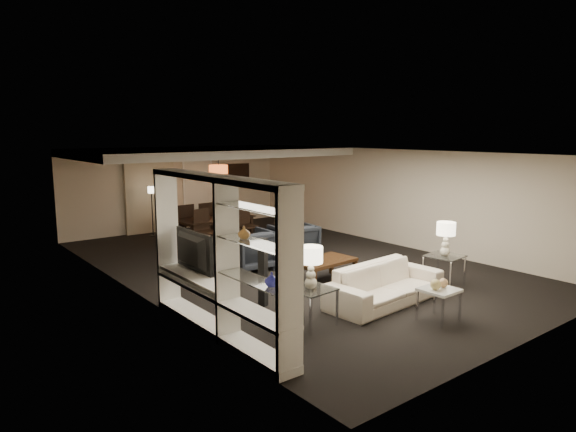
# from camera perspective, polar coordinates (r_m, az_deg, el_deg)

# --- Properties ---
(floor) EXTENTS (11.00, 11.00, 0.00)m
(floor) POSITION_cam_1_polar(r_m,az_deg,el_deg) (11.60, -0.00, -5.37)
(floor) COLOR black
(floor) RESTS_ON ground
(ceiling) EXTENTS (7.00, 11.00, 0.02)m
(ceiling) POSITION_cam_1_polar(r_m,az_deg,el_deg) (11.23, -0.00, 7.07)
(ceiling) COLOR silver
(ceiling) RESTS_ON ground
(wall_back) EXTENTS (7.00, 0.02, 2.50)m
(wall_back) POSITION_cam_1_polar(r_m,az_deg,el_deg) (16.00, -12.25, 3.06)
(wall_back) COLOR beige
(wall_back) RESTS_ON ground
(wall_front) EXTENTS (7.00, 0.02, 2.50)m
(wall_front) POSITION_cam_1_polar(r_m,az_deg,el_deg) (7.86, 25.62, -4.06)
(wall_front) COLOR beige
(wall_front) RESTS_ON ground
(wall_left) EXTENTS (0.02, 11.00, 2.50)m
(wall_left) POSITION_cam_1_polar(r_m,az_deg,el_deg) (9.62, -16.65, -1.21)
(wall_left) COLOR beige
(wall_left) RESTS_ON ground
(wall_right) EXTENTS (0.02, 11.00, 2.50)m
(wall_right) POSITION_cam_1_polar(r_m,az_deg,el_deg) (13.76, 11.56, 2.08)
(wall_right) COLOR beige
(wall_right) RESTS_ON ground
(ceiling_soffit) EXTENTS (7.00, 4.00, 0.20)m
(ceiling_soffit) POSITION_cam_1_polar(r_m,az_deg,el_deg) (14.15, -8.84, 7.03)
(ceiling_soffit) COLOR silver
(ceiling_soffit) RESTS_ON ceiling
(curtains) EXTENTS (1.50, 0.12, 2.40)m
(curtains) POSITION_cam_1_polar(r_m,az_deg,el_deg) (15.57, -15.09, 2.59)
(curtains) COLOR beige
(curtains) RESTS_ON wall_back
(door) EXTENTS (0.90, 0.05, 2.10)m
(door) POSITION_cam_1_polar(r_m,az_deg,el_deg) (16.31, -9.97, 2.54)
(door) COLOR silver
(door) RESTS_ON wall_back
(painting) EXTENTS (0.95, 0.04, 0.65)m
(painting) POSITION_cam_1_polar(r_m,az_deg,el_deg) (16.95, -5.81, 4.58)
(painting) COLOR #142D38
(painting) RESTS_ON wall_back
(media_unit) EXTENTS (0.38, 3.40, 2.35)m
(media_unit) POSITION_cam_1_polar(r_m,az_deg,el_deg) (7.41, -7.81, -4.58)
(media_unit) COLOR white
(media_unit) RESTS_ON wall_left
(pendant_light) EXTENTS (0.52, 0.52, 0.24)m
(pendant_light) POSITION_cam_1_polar(r_m,az_deg,el_deg) (14.32, -7.74, 5.16)
(pendant_light) COLOR #D8591E
(pendant_light) RESTS_ON ceiling_soffit
(sofa) EXTENTS (2.36, 1.07, 0.67)m
(sofa) POSITION_cam_1_polar(r_m,az_deg,el_deg) (9.12, 10.74, -7.45)
(sofa) COLOR beige
(sofa) RESTS_ON floor
(coffee_table) EXTENTS (1.32, 0.84, 0.45)m
(coffee_table) POSITION_cam_1_polar(r_m,az_deg,el_deg) (10.23, 3.95, -6.09)
(coffee_table) COLOR black
(coffee_table) RESTS_ON floor
(armchair_left) EXTENTS (0.97, 0.99, 0.86)m
(armchair_left) POSITION_cam_1_polar(r_m,az_deg,el_deg) (11.13, -4.24, -3.76)
(armchair_left) COLOR black
(armchair_left) RESTS_ON floor
(armchair_right) EXTENTS (1.02, 1.05, 0.86)m
(armchair_right) POSITION_cam_1_polar(r_m,az_deg,el_deg) (11.82, 0.61, -2.95)
(armchair_right) COLOR black
(armchair_right) RESTS_ON floor
(side_table_left) EXTENTS (0.69, 0.69, 0.59)m
(side_table_left) POSITION_cam_1_polar(r_m,az_deg,el_deg) (7.99, 2.53, -10.05)
(side_table_left) COLOR silver
(side_table_left) RESTS_ON floor
(side_table_right) EXTENTS (0.71, 0.71, 0.59)m
(side_table_right) POSITION_cam_1_polar(r_m,az_deg,el_deg) (10.43, 16.94, -5.79)
(side_table_right) COLOR white
(side_table_right) RESTS_ON floor
(table_lamp_left) EXTENTS (0.36, 0.36, 0.65)m
(table_lamp_left) POSITION_cam_1_polar(r_m,az_deg,el_deg) (7.81, 2.57, -5.74)
(table_lamp_left) COLOR beige
(table_lamp_left) RESTS_ON side_table_left
(table_lamp_right) EXTENTS (0.37, 0.37, 0.65)m
(table_lamp_right) POSITION_cam_1_polar(r_m,az_deg,el_deg) (10.29, 17.11, -2.45)
(table_lamp_right) COLOR white
(table_lamp_right) RESTS_ON side_table_right
(marble_table) EXTENTS (0.54, 0.54, 0.53)m
(marble_table) POSITION_cam_1_polar(r_m,az_deg,el_deg) (8.50, 16.38, -9.45)
(marble_table) COLOR silver
(marble_table) RESTS_ON floor
(gold_gourd_a) EXTENTS (0.17, 0.17, 0.17)m
(gold_gourd_a) POSITION_cam_1_polar(r_m,az_deg,el_deg) (8.32, 16.08, -7.34)
(gold_gourd_a) COLOR tan
(gold_gourd_a) RESTS_ON marble_table
(gold_gourd_b) EXTENTS (0.15, 0.15, 0.15)m
(gold_gourd_b) POSITION_cam_1_polar(r_m,az_deg,el_deg) (8.48, 16.88, -7.13)
(gold_gourd_b) COLOR tan
(gold_gourd_b) RESTS_ON marble_table
(television) EXTENTS (1.11, 0.15, 0.64)m
(television) POSITION_cam_1_polar(r_m,az_deg,el_deg) (8.30, -11.08, -3.90)
(television) COLOR black
(television) RESTS_ON media_unit
(vase_blue) EXTENTS (0.17, 0.17, 0.18)m
(vase_blue) POSITION_cam_1_polar(r_m,az_deg,el_deg) (6.37, -1.82, -7.06)
(vase_blue) COLOR #222495
(vase_blue) RESTS_ON media_unit
(vase_amber) EXTENTS (0.16, 0.16, 0.17)m
(vase_amber) POSITION_cam_1_polar(r_m,az_deg,el_deg) (6.73, -4.90, -1.85)
(vase_amber) COLOR #B0783A
(vase_amber) RESTS_ON media_unit
(floor_speaker) EXTENTS (0.17, 0.17, 1.18)m
(floor_speaker) POSITION_cam_1_polar(r_m,az_deg,el_deg) (8.77, -2.79, -6.27)
(floor_speaker) COLOR black
(floor_speaker) RESTS_ON floor
(dining_table) EXTENTS (2.13, 1.33, 0.71)m
(dining_table) POSITION_cam_1_polar(r_m,az_deg,el_deg) (13.71, -8.16, -1.64)
(dining_table) COLOR black
(dining_table) RESTS_ON floor
(chair_nl) EXTENTS (0.54, 0.54, 1.06)m
(chair_nl) POSITION_cam_1_polar(r_m,az_deg,el_deg) (12.83, -9.04, -1.63)
(chair_nl) COLOR black
(chair_nl) RESTS_ON floor
(chair_nm) EXTENTS (0.53, 0.53, 1.06)m
(chair_nm) POSITION_cam_1_polar(r_m,az_deg,el_deg) (13.13, -6.75, -1.33)
(chair_nm) COLOR black
(chair_nm) RESTS_ON floor
(chair_nr) EXTENTS (0.51, 0.51, 1.06)m
(chair_nr) POSITION_cam_1_polar(r_m,az_deg,el_deg) (13.44, -4.57, -1.04)
(chair_nr) COLOR black
(chair_nr) RESTS_ON floor
(chair_fl) EXTENTS (0.51, 0.51, 1.06)m
(chair_fl) POSITION_cam_1_polar(r_m,az_deg,el_deg) (13.97, -11.64, -0.81)
(chair_fl) COLOR black
(chair_fl) RESTS_ON floor
(chair_fm) EXTENTS (0.52, 0.52, 1.06)m
(chair_fm) POSITION_cam_1_polar(r_m,az_deg,el_deg) (14.24, -9.48, -0.56)
(chair_fm) COLOR black
(chair_fm) RESTS_ON floor
(chair_fr) EXTENTS (0.54, 0.54, 1.06)m
(chair_fr) POSITION_cam_1_polar(r_m,az_deg,el_deg) (14.53, -7.40, -0.31)
(chair_fr) COLOR black
(chair_fr) RESTS_ON floor
(floor_lamp) EXTENTS (0.21, 0.21, 1.42)m
(floor_lamp) POSITION_cam_1_polar(r_m,az_deg,el_deg) (15.08, -14.85, 0.51)
(floor_lamp) COLOR black
(floor_lamp) RESTS_ON floor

